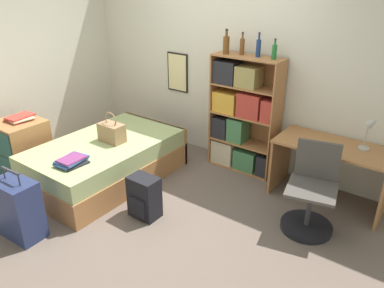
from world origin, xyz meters
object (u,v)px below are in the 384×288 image
Objects in this scene: desk_lamp at (371,128)px; book_stack_on_bed at (71,161)px; dresser at (22,148)px; bed at (107,160)px; backpack at (144,197)px; bookcase at (241,118)px; bottle_blue at (274,51)px; bottle_clear at (258,48)px; handbag at (112,132)px; magazine_pile_on_dresser at (20,118)px; bottle_brown at (242,46)px; bottle_green at (226,44)px; waste_bin at (313,188)px; suitcase at (19,209)px; desk_chair at (310,203)px; desk at (331,162)px.

book_stack_on_bed is at bearing -144.03° from desk_lamp.
desk_lamp is (3.72, 1.78, 0.60)m from dresser.
bed is 0.99m from backpack.
bottle_blue is at bearing 3.57° from bookcase.
bottle_clear reaches higher than bookcase.
handbag is 1.65m from bookcase.
bookcase is 5.27× the size of bottle_clear.
magazine_pile_on_dresser is 1.47× the size of bottle_blue.
magazine_pile_on_dresser is 2.92m from bottle_brown.
bookcase is at bearing 9.56° from bottle_green.
waste_bin is at bearing -11.08° from bottle_brown.
bottle_clear reaches higher than suitcase.
bottle_green is (0.76, 2.53, 1.31)m from suitcase.
suitcase is 2.61× the size of waste_bin.
bottle_brown is 0.57× the size of backpack.
desk_lamp is 0.94m from waste_bin.
book_stack_on_bed is at bearing -121.38° from bottle_clear.
desk_lamp reaches higher than suitcase.
desk_lamp is (1.55, -0.04, 0.25)m from bookcase.
dresser is at bearing -154.47° from desk_lamp.
book_stack_on_bed is at bearing -82.05° from handbag.
bookcase is at bearing 149.34° from desk_chair.
desk_chair is (3.42, 1.08, -0.08)m from dresser.
bottle_brown is at bearing 63.81° from book_stack_on_bed.
bottle_blue reaches higher than suitcase.
bed is 2.48m from desk_chair.
desk_lamp is at bearing 18.21° from waste_bin.
waste_bin is (1.34, -0.15, -1.47)m from bottle_green.
bed reaches higher than waste_bin.
bottle_green is at bearing 67.42° from book_stack_on_bed.
desk_lamp is at bearing 24.38° from bed.
dresser is (-1.16, 0.08, -0.20)m from book_stack_on_bed.
bottle_blue is (1.55, 1.30, 1.34)m from bed.
book_stack_on_bed is at bearing -6.94° from magazine_pile_on_dresser.
suitcase is 3.65m from desk_lamp.
desk_chair reaches higher than backpack.
bottle_green reaches higher than bottle_blue.
handbag is at bearing -132.17° from bookcase.
bottle_brown is (1.05, 1.26, 0.97)m from handbag.
bookcase is at bearing -32.75° from bottle_brown.
waste_bin is (0.73, -0.21, -1.45)m from bottle_blue.
bottle_brown is at bearing 177.16° from desk_lamp.
suitcase reaches higher than waste_bin.
bottle_clear is 0.61× the size of backpack.
magazine_pile_on_dresser reaches higher than book_stack_on_bed.
desk is 2.63× the size of backpack.
bottle_clear is 1.88m from desk_chair.
bottle_green is 1.28× the size of bottle_blue.
desk_chair is (3.44, 1.01, -0.46)m from magazine_pile_on_dresser.
dresser is 2.85m from bookcase.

